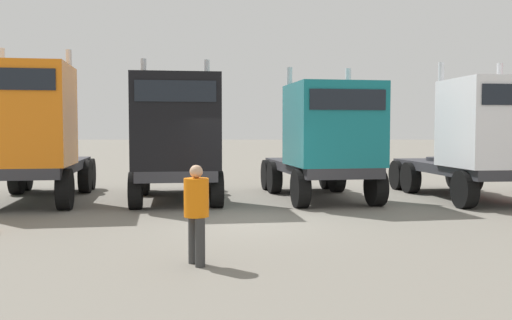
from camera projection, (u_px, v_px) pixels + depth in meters
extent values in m
plane|color=slate|center=(243.00, 222.00, 13.03)|extent=(200.00, 200.00, 0.00)
cube|color=#333338|center=(41.00, 167.00, 17.25)|extent=(3.17, 6.59, 0.30)
cube|color=orange|center=(25.00, 115.00, 15.31)|extent=(2.77, 2.91, 2.79)
cube|color=black|center=(12.00, 79.00, 13.98)|extent=(2.08, 0.37, 0.55)
cylinder|color=silver|center=(70.00, 106.00, 16.86)|extent=(0.21, 0.21, 3.39)
cylinder|color=silver|center=(3.00, 106.00, 16.55)|extent=(0.21, 0.21, 3.39)
cylinder|color=#333338|center=(50.00, 158.00, 18.61)|extent=(1.26, 1.26, 0.12)
cylinder|color=black|center=(65.00, 189.00, 15.03)|extent=(0.52, 1.16, 1.12)
cylinder|color=black|center=(85.00, 177.00, 18.99)|extent=(0.52, 1.16, 1.12)
cylinder|color=black|center=(17.00, 178.00, 18.63)|extent=(0.52, 1.16, 1.12)
cylinder|color=black|center=(89.00, 174.00, 20.08)|extent=(0.52, 1.16, 1.12)
cylinder|color=black|center=(25.00, 175.00, 19.71)|extent=(0.52, 1.16, 1.12)
cube|color=#333338|center=(176.00, 170.00, 17.38)|extent=(2.94, 5.88, 0.30)
cube|color=black|center=(176.00, 122.00, 15.68)|extent=(2.70, 2.67, 2.62)
cube|color=black|center=(176.00, 91.00, 14.45)|extent=(2.09, 0.32, 0.55)
cylinder|color=silver|center=(207.00, 113.00, 17.12)|extent=(0.20, 0.20, 3.22)
cylinder|color=silver|center=(144.00, 112.00, 16.85)|extent=(0.20, 0.20, 3.22)
cylinder|color=#333338|center=(176.00, 161.00, 18.59)|extent=(1.24, 1.24, 0.12)
cylinder|color=black|center=(216.00, 189.00, 15.47)|extent=(0.48, 1.06, 1.02)
cylinder|color=black|center=(136.00, 191.00, 15.15)|extent=(0.48, 1.06, 1.02)
cylinder|color=black|center=(209.00, 179.00, 18.76)|extent=(0.48, 1.06, 1.02)
cylinder|color=black|center=(143.00, 180.00, 18.45)|extent=(0.48, 1.06, 1.02)
cylinder|color=black|center=(207.00, 176.00, 19.85)|extent=(0.48, 1.06, 1.02)
cylinder|color=black|center=(144.00, 177.00, 19.53)|extent=(0.48, 1.06, 1.02)
cube|color=#333338|center=(317.00, 167.00, 17.78)|extent=(3.13, 6.14, 0.30)
cube|color=#14727A|center=(333.00, 125.00, 16.09)|extent=(2.79, 2.93, 2.36)
cube|color=black|center=(348.00, 100.00, 14.77)|extent=(2.08, 0.38, 0.55)
cylinder|color=silver|center=(348.00, 116.00, 17.64)|extent=(0.21, 0.21, 2.96)
cylinder|color=silver|center=(289.00, 115.00, 17.32)|extent=(0.21, 0.21, 2.96)
cylinder|color=#333338|center=(306.00, 158.00, 19.04)|extent=(1.26, 1.26, 0.12)
cylinder|color=black|center=(376.00, 187.00, 15.80)|extent=(0.52, 1.12, 1.08)
cylinder|color=black|center=(301.00, 188.00, 15.42)|extent=(0.52, 1.12, 1.08)
cylinder|color=black|center=(337.00, 176.00, 19.30)|extent=(0.52, 1.12, 1.08)
cylinder|color=black|center=(274.00, 177.00, 18.93)|extent=(0.52, 1.12, 1.08)
cylinder|color=black|center=(327.00, 174.00, 20.38)|extent=(0.52, 1.12, 1.08)
cylinder|color=black|center=(268.00, 175.00, 20.01)|extent=(0.52, 1.12, 1.08)
cube|color=#333338|center=(462.00, 168.00, 17.71)|extent=(2.88, 6.26, 0.30)
cube|color=white|center=(494.00, 123.00, 15.84)|extent=(2.66, 2.69, 2.51)
cylinder|color=silver|center=(499.00, 114.00, 17.29)|extent=(0.20, 0.20, 3.11)
cylinder|color=silver|center=(440.00, 114.00, 17.05)|extent=(0.20, 0.20, 3.11)
cylinder|color=#333338|center=(443.00, 159.00, 19.01)|extent=(1.22, 1.22, 0.12)
cylinder|color=black|center=(465.00, 190.00, 15.30)|extent=(0.47, 1.08, 1.05)
cylinder|color=black|center=(471.00, 177.00, 19.27)|extent=(0.47, 1.08, 1.05)
cylinder|color=black|center=(410.00, 178.00, 19.01)|extent=(0.47, 1.08, 1.05)
cylinder|color=black|center=(456.00, 174.00, 20.36)|extent=(0.47, 1.08, 1.05)
cylinder|color=black|center=(398.00, 175.00, 20.10)|extent=(0.47, 1.08, 1.05)
cylinder|color=#353535|center=(193.00, 239.00, 9.06)|extent=(0.22, 0.22, 0.78)
cylinder|color=#353535|center=(200.00, 242.00, 8.82)|extent=(0.22, 0.22, 0.78)
cylinder|color=orange|center=(196.00, 198.00, 8.90)|extent=(0.54, 0.54, 0.62)
sphere|color=tan|center=(196.00, 172.00, 8.88)|extent=(0.21, 0.21, 0.21)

